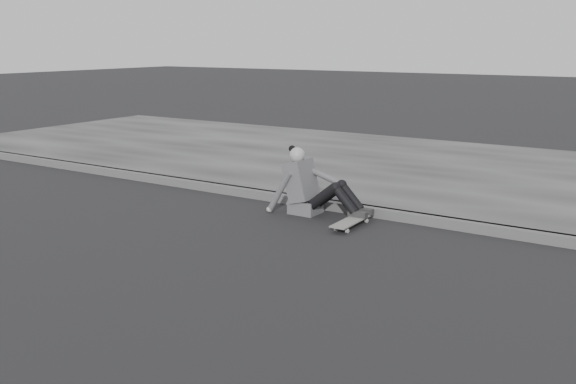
% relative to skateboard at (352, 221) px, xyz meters
% --- Properties ---
extents(ground, '(80.00, 80.00, 0.00)m').
position_rel_skateboard_xyz_m(ground, '(1.79, -1.99, -0.07)').
color(ground, black).
rests_on(ground, ground).
extents(curb, '(24.00, 0.16, 0.12)m').
position_rel_skateboard_xyz_m(curb, '(1.79, 0.59, -0.01)').
color(curb, '#4C4C4C').
rests_on(curb, ground).
extents(sidewalk, '(24.00, 6.00, 0.12)m').
position_rel_skateboard_xyz_m(sidewalk, '(1.79, 3.61, -0.01)').
color(sidewalk, '#3D3D3D').
rests_on(sidewalk, ground).
extents(skateboard, '(0.20, 0.78, 0.09)m').
position_rel_skateboard_xyz_m(skateboard, '(0.00, 0.00, 0.00)').
color(skateboard, '#A2A29D').
rests_on(skateboard, ground).
extents(seated_woman, '(1.38, 0.46, 0.88)m').
position_rel_skateboard_xyz_m(seated_woman, '(-0.73, 0.25, 0.29)').
color(seated_woman, '#4D4D4F').
rests_on(seated_woman, ground).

